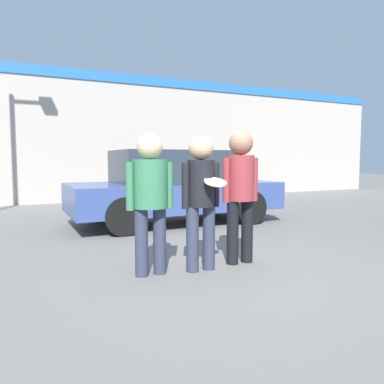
{
  "coord_description": "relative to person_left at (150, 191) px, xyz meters",
  "views": [
    {
      "loc": [
        -2.27,
        -3.98,
        1.33
      ],
      "look_at": [
        -0.25,
        0.18,
        0.93
      ],
      "focal_mm": 35.0,
      "sensor_mm": 36.0,
      "label": 1
    }
  ],
  "objects": [
    {
      "name": "ground_plane",
      "position": [
        0.85,
        -0.04,
        -0.97
      ],
      "size": [
        56.0,
        56.0,
        0.0
      ],
      "primitive_type": "plane",
      "color": "#66635E"
    },
    {
      "name": "person_left",
      "position": [
        0.0,
        0.0,
        0.0
      ],
      "size": [
        0.56,
        0.39,
        1.63
      ],
      "color": "#2D3347",
      "rests_on": "ground"
    },
    {
      "name": "person_right",
      "position": [
        1.2,
        -0.03,
        0.03
      ],
      "size": [
        0.51,
        0.34,
        1.69
      ],
      "color": "black",
      "rests_on": "ground"
    },
    {
      "name": "shrub",
      "position": [
        5.38,
        7.31,
        -0.43
      ],
      "size": [
        1.08,
        1.08,
        1.08
      ],
      "color": "#285B2D",
      "rests_on": "ground"
    },
    {
      "name": "person_middle_with_frisbee",
      "position": [
        0.6,
        -0.1,
        -0.02
      ],
      "size": [
        0.49,
        0.53,
        1.62
      ],
      "color": "#2D3347",
      "rests_on": "ground"
    },
    {
      "name": "parked_car_near",
      "position": [
        1.62,
        3.15,
        -0.21
      ],
      "size": [
        4.28,
        1.89,
        1.52
      ],
      "color": "#334784",
      "rests_on": "ground"
    },
    {
      "name": "storefront_building",
      "position": [
        0.85,
        8.04,
        1.1
      ],
      "size": [
        24.0,
        0.22,
        4.08
      ],
      "color": "#B2A89E",
      "rests_on": "ground"
    }
  ]
}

